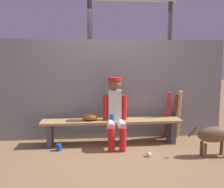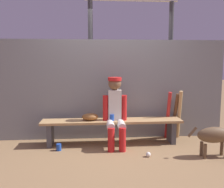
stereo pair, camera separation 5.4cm
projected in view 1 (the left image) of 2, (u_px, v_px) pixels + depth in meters
ground_plane at (112, 144)px, 4.32m from camera, size 30.00×30.00×0.00m
chainlink_fence at (110, 90)px, 4.56m from camera, size 4.24×0.03×1.82m
dugout_bench at (112, 125)px, 4.28m from camera, size 2.41×0.36×0.43m
player_seated at (115, 110)px, 4.14m from camera, size 0.41×0.55×1.16m
baseball_glove at (90, 117)px, 4.23m from camera, size 0.28×0.20×0.12m
bat_aluminum_red at (168, 115)px, 4.55m from camera, size 0.07×0.25×0.89m
bat_wood_dark at (174, 115)px, 4.63m from camera, size 0.11×0.25×0.85m
bat_wood_tan at (179, 115)px, 4.58m from camera, size 0.09×0.24×0.90m
baseball at (149, 154)px, 3.73m from camera, size 0.07×0.07×0.07m
cup_on_ground at (59, 147)px, 3.97m from camera, size 0.08×0.08×0.11m
cup_on_bench at (112, 117)px, 4.21m from camera, size 0.08×0.08×0.11m
dog at (218, 135)px, 3.71m from camera, size 0.84×0.20×0.49m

